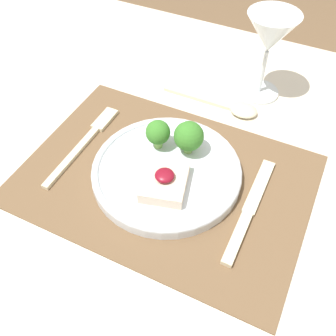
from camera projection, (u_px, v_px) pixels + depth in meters
The scene contains 8 objects.
ground_plane at pixel (166, 336), 1.22m from camera, with size 8.00×8.00×0.00m, color brown.
dining_table at pixel (165, 211), 0.71m from camera, with size 1.50×1.00×0.77m.
placemat at pixel (165, 179), 0.64m from camera, with size 0.46×0.33×0.00m, color brown.
dinner_plate at pixel (169, 168), 0.63m from camera, with size 0.24×0.24×0.08m.
fork at pixel (87, 139), 0.69m from camera, with size 0.02×0.21×0.01m.
knife at pixel (247, 215), 0.59m from camera, with size 0.02×0.21×0.01m.
spoon at pixel (233, 107), 0.75m from camera, with size 0.19×0.04×0.02m.
wine_glass_near at pixel (270, 37), 0.69m from camera, with size 0.09×0.09×0.17m.
Camera 1 is at (0.18, -0.36, 1.27)m, focal length 42.00 mm.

